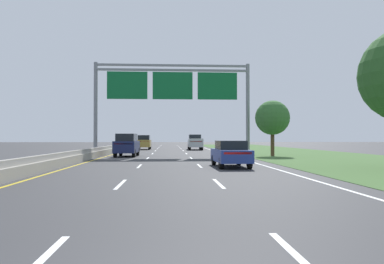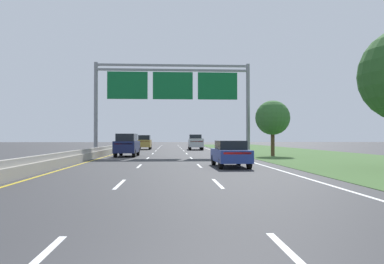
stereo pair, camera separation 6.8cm
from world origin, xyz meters
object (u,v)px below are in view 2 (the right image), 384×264
pickup_truck_silver (196,142)px  car_blue_right_lane_sedan (230,153)px  roadside_tree_mid (273,118)px  car_navy_left_lane_suv (127,145)px  car_gold_left_lane_suv (145,142)px  overhead_sign_gantry (173,90)px

pickup_truck_silver → car_blue_right_lane_sedan: size_ratio=1.22×
roadside_tree_mid → pickup_truck_silver: bearing=107.4°
car_navy_left_lane_suv → roadside_tree_mid: (13.71, -0.07, 2.53)m
car_gold_left_lane_suv → roadside_tree_mid: bearing=-147.2°
overhead_sign_gantry → car_blue_right_lane_sedan: bearing=-76.6°
car_navy_left_lane_suv → roadside_tree_mid: size_ratio=0.90×
car_blue_right_lane_sedan → overhead_sign_gantry: bearing=12.3°
pickup_truck_silver → roadside_tree_mid: 20.32m
car_navy_left_lane_suv → roadside_tree_mid: bearing=-88.7°
overhead_sign_gantry → roadside_tree_mid: 9.91m
car_blue_right_lane_sedan → car_gold_left_lane_suv: 34.60m
car_navy_left_lane_suv → car_gold_left_lane_suv: (0.22, 20.83, 0.00)m
pickup_truck_silver → car_gold_left_lane_suv: 7.64m
pickup_truck_silver → roadside_tree_mid: (6.03, -19.24, 2.55)m
pickup_truck_silver → car_navy_left_lane_suv: (-7.67, -19.17, 0.02)m
car_gold_left_lane_suv → pickup_truck_silver: bearing=-102.6°
overhead_sign_gantry → car_navy_left_lane_suv: 6.85m
pickup_truck_silver → car_navy_left_lane_suv: 20.65m
overhead_sign_gantry → car_blue_right_lane_sedan: overhead_sign_gantry is taller
overhead_sign_gantry → car_navy_left_lane_suv: overhead_sign_gantry is taller
roadside_tree_mid → car_navy_left_lane_suv: bearing=179.7°
car_blue_right_lane_sedan → roadside_tree_mid: 14.56m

